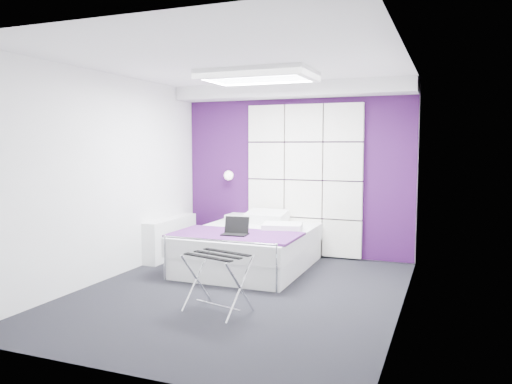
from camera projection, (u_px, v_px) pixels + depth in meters
floor at (239, 293)px, 5.76m from camera, size 4.40×4.40×0.00m
ceiling at (238, 63)px, 5.51m from camera, size 4.40×4.40×0.00m
wall_back at (295, 171)px, 7.67m from camera, size 3.60×0.00×3.60m
wall_left at (108, 177)px, 6.29m from camera, size 0.00×4.40×4.40m
wall_right at (404, 185)px, 4.98m from camera, size 0.00×4.40×4.40m
accent_wall at (295, 171)px, 7.66m from camera, size 3.58×0.02×2.58m
soffit at (291, 90)px, 7.33m from camera, size 3.58×0.50×0.20m
headboard at (304, 180)px, 7.57m from camera, size 1.80×0.08×2.30m
skylight at (258, 75)px, 6.07m from camera, size 1.36×0.86×0.12m
wall_lamp at (230, 175)px, 7.93m from camera, size 0.15×0.15×0.15m
radiator at (171, 238)px, 7.55m from camera, size 0.22×1.20×0.60m
bed at (250, 247)px, 6.91m from camera, size 1.65×1.98×0.70m
nightstand at (243, 216)px, 7.87m from camera, size 0.48×0.37×0.05m
luggage_rack at (218, 283)px, 5.09m from camera, size 0.61×0.45×0.60m
laptop at (236, 230)px, 6.36m from camera, size 0.32×0.23×0.23m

